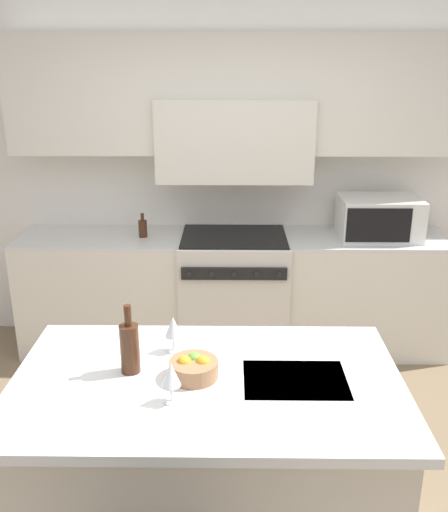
# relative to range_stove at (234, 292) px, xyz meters

# --- Properties ---
(back_cabinetry) EXTENTS (10.00, 0.46, 2.70)m
(back_cabinetry) POSITION_rel_range_stove_xyz_m (0.00, 0.27, 1.12)
(back_cabinetry) COLOR silver
(back_cabinetry) RESTS_ON ground_plane
(back_counter) EXTENTS (3.32, 0.62, 0.93)m
(back_counter) POSITION_rel_range_stove_xyz_m (-0.00, 0.02, -0.01)
(back_counter) COLOR silver
(back_counter) RESTS_ON ground_plane
(range_stove) EXTENTS (0.83, 0.70, 0.94)m
(range_stove) POSITION_rel_range_stove_xyz_m (0.00, 0.00, 0.00)
(range_stove) COLOR beige
(range_stove) RESTS_ON ground_plane
(microwave) EXTENTS (0.60, 0.43, 0.31)m
(microwave) POSITION_rel_range_stove_xyz_m (1.10, 0.02, 0.61)
(microwave) COLOR silver
(microwave) RESTS_ON back_counter
(kitchen_island) EXTENTS (1.68, 1.01, 0.94)m
(kitchen_island) POSITION_rel_range_stove_xyz_m (-0.12, -2.04, 0.00)
(kitchen_island) COLOR beige
(kitchen_island) RESTS_ON ground_plane
(wine_bottle) EXTENTS (0.08, 0.08, 0.32)m
(wine_bottle) POSITION_rel_range_stove_xyz_m (-0.46, -1.98, 0.58)
(wine_bottle) COLOR #422314
(wine_bottle) RESTS_ON kitchen_island
(wine_glass_near) EXTENTS (0.08, 0.08, 0.17)m
(wine_glass_near) POSITION_rel_range_stove_xyz_m (-0.26, -2.21, 0.58)
(wine_glass_near) COLOR white
(wine_glass_near) RESTS_ON kitchen_island
(wine_glass_far) EXTENTS (0.08, 0.08, 0.17)m
(wine_glass_far) POSITION_rel_range_stove_xyz_m (-0.29, -1.79, 0.58)
(wine_glass_far) COLOR white
(wine_glass_far) RESTS_ON kitchen_island
(fruit_bowl) EXTENTS (0.21, 0.21, 0.10)m
(fruit_bowl) POSITION_rel_range_stove_xyz_m (-0.18, -2.02, 0.51)
(fruit_bowl) COLOR #996B47
(fruit_bowl) RESTS_ON kitchen_island
(oil_bottle_on_counter) EXTENTS (0.07, 0.07, 0.19)m
(oil_bottle_on_counter) POSITION_rel_range_stove_xyz_m (-0.70, 0.00, 0.53)
(oil_bottle_on_counter) COLOR #422314
(oil_bottle_on_counter) RESTS_ON back_counter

